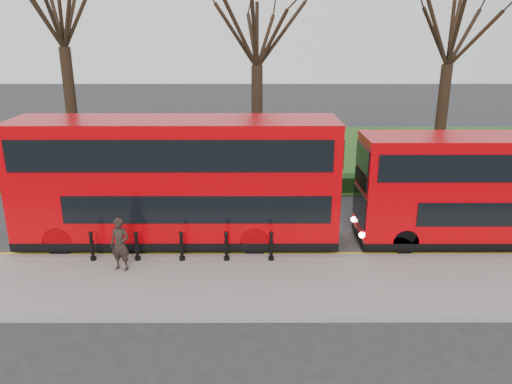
{
  "coord_description": "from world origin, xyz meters",
  "views": [
    {
      "loc": [
        1.89,
        -16.92,
        7.64
      ],
      "look_at": [
        1.93,
        0.5,
        2.0
      ],
      "focal_mm": 35.0,
      "sensor_mm": 36.0,
      "label": 1
    }
  ],
  "objects_px": {
    "bus_lead": "(177,182)",
    "pedestrian": "(120,244)",
    "bollard_row": "(182,246)",
    "bus_rear": "(499,190)"
  },
  "relations": [
    {
      "from": "bollard_row",
      "to": "bus_rear",
      "type": "distance_m",
      "value": 11.72
    },
    {
      "from": "bus_rear",
      "to": "pedestrian",
      "type": "xyz_separation_m",
      "value": [
        -13.36,
        -2.59,
        -1.01
      ]
    },
    {
      "from": "bus_lead",
      "to": "pedestrian",
      "type": "height_order",
      "value": "bus_lead"
    },
    {
      "from": "bus_lead",
      "to": "bus_rear",
      "type": "distance_m",
      "value": 11.86
    },
    {
      "from": "bus_rear",
      "to": "bollard_row",
      "type": "bearing_deg",
      "value": -170.72
    },
    {
      "from": "bus_lead",
      "to": "bus_rear",
      "type": "relative_size",
      "value": 1.14
    },
    {
      "from": "bus_rear",
      "to": "bus_lead",
      "type": "bearing_deg",
      "value": 179.64
    },
    {
      "from": "bollard_row",
      "to": "bus_lead",
      "type": "relative_size",
      "value": 0.53
    },
    {
      "from": "bollard_row",
      "to": "bus_rear",
      "type": "height_order",
      "value": "bus_rear"
    },
    {
      "from": "bollard_row",
      "to": "bus_lead",
      "type": "bearing_deg",
      "value": 100.81
    }
  ]
}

